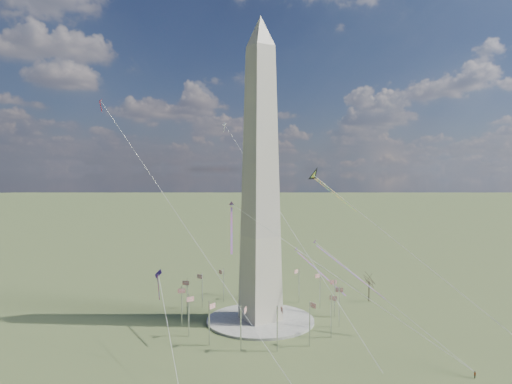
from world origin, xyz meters
TOP-DOWN VIEW (x-y plane):
  - ground at (0.00, 0.00)m, footprint 2000.00×2000.00m
  - plaza at (0.00, 0.00)m, footprint 36.00×36.00m
  - washington_monument at (0.00, 0.00)m, footprint 15.56×15.56m
  - flagpole_ring at (-0.00, -0.00)m, footprint 54.40×54.40m
  - tree_near at (47.83, -3.16)m, footprint 6.78×6.78m
  - person_centre at (21.47, -63.09)m, footprint 1.08×0.59m
  - kite_delta_black at (35.99, 14.57)m, footprint 13.20×20.62m
  - kite_diamond_purple at (-34.99, 1.30)m, footprint 1.99×3.11m
  - kite_streamer_left at (18.01, -17.73)m, footprint 11.70×22.75m
  - kite_streamer_mid at (-13.12, -3.84)m, footprint 10.82×17.98m
  - kite_streamer_right at (22.51, -0.03)m, footprint 7.49×20.84m
  - kite_small_red at (-42.79, 34.01)m, footprint 1.47×2.11m
  - kite_small_white at (7.55, 38.88)m, footprint 1.35×1.58m

SIDE VIEW (x-z plane):
  - ground at x=0.00m, z-range 0.00..0.00m
  - plaza at x=0.00m, z-range 0.00..0.80m
  - person_centre at x=21.47m, z-range 0.00..1.75m
  - flagpole_ring at x=0.00m, z-range 0.77..13.77m
  - tree_near at x=47.83m, z-range 2.52..14.39m
  - kite_streamer_right at x=22.51m, z-range 8.99..23.69m
  - kite_diamond_purple at x=-34.99m, z-range 14.38..23.93m
  - kite_streamer_left at x=18.01m, z-range 13.08..29.89m
  - kite_streamer_mid at x=-13.12m, z-range 28.02..41.71m
  - kite_delta_black at x=35.99m, z-range 39.13..56.23m
  - washington_monument at x=0.00m, z-range -2.05..97.95m
  - kite_small_white at x=7.55m, z-range 66.75..71.00m
  - kite_small_red at x=-42.79m, z-range 71.58..75.99m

